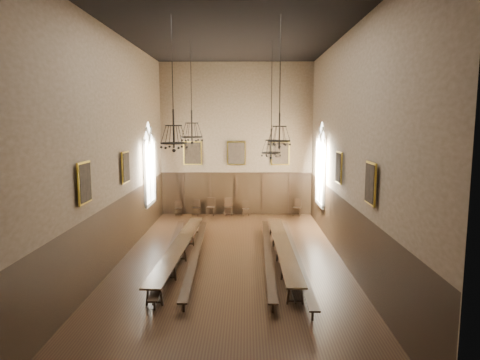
{
  "coord_description": "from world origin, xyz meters",
  "views": [
    {
      "loc": [
        0.6,
        -16.41,
        5.57
      ],
      "look_at": [
        0.33,
        1.5,
        3.11
      ],
      "focal_mm": 32.0,
      "sensor_mm": 36.0,
      "label": 1
    }
  ],
  "objects_px": {
    "chair_3": "(228,210)",
    "chandelier_front_right": "(279,132)",
    "bench_left_outer": "(171,253)",
    "chandelier_back_left": "(192,131)",
    "table_left": "(180,252)",
    "chair_4": "(246,211)",
    "chair_0": "(179,211)",
    "chair_7": "(297,210)",
    "chair_2": "(211,210)",
    "bench_right_inner": "(268,254)",
    "bench_right_outer": "(294,257)",
    "table_right": "(283,253)",
    "bench_left_inner": "(196,255)",
    "chair_1": "(196,211)",
    "chandelier_back_right": "(271,145)",
    "chandelier_front_left": "(174,135)"
  },
  "relations": [
    {
      "from": "bench_right_outer",
      "to": "chandelier_back_right",
      "type": "height_order",
      "value": "chandelier_back_right"
    },
    {
      "from": "chair_2",
      "to": "chair_7",
      "type": "distance_m",
      "value": 5.14
    },
    {
      "from": "table_left",
      "to": "bench_left_outer",
      "type": "height_order",
      "value": "table_left"
    },
    {
      "from": "bench_left_inner",
      "to": "chandelier_front_left",
      "type": "bearing_deg",
      "value": -101.22
    },
    {
      "from": "bench_left_inner",
      "to": "chair_0",
      "type": "bearing_deg",
      "value": 103.54
    },
    {
      "from": "bench_right_inner",
      "to": "chandelier_front_left",
      "type": "relative_size",
      "value": 2.35
    },
    {
      "from": "chair_2",
      "to": "chandelier_back_left",
      "type": "distance_m",
      "value": 7.86
    },
    {
      "from": "bench_left_outer",
      "to": "chandelier_back_left",
      "type": "xyz_separation_m",
      "value": [
        0.64,
        2.18,
        4.87
      ]
    },
    {
      "from": "table_left",
      "to": "chair_4",
      "type": "xyz_separation_m",
      "value": [
        2.63,
        8.38,
        -0.1
      ]
    },
    {
      "from": "bench_left_inner",
      "to": "chair_1",
      "type": "xyz_separation_m",
      "value": [
        -1.0,
        8.53,
        -0.0
      ]
    },
    {
      "from": "table_left",
      "to": "chandelier_front_right",
      "type": "bearing_deg",
      "value": -29.8
    },
    {
      "from": "chandelier_back_left",
      "to": "chair_4",
      "type": "bearing_deg",
      "value": 68.73
    },
    {
      "from": "chair_3",
      "to": "chair_2",
      "type": "bearing_deg",
      "value": 174.17
    },
    {
      "from": "table_left",
      "to": "bench_right_inner",
      "type": "bearing_deg",
      "value": 0.9
    },
    {
      "from": "bench_right_inner",
      "to": "chandelier_front_left",
      "type": "bearing_deg",
      "value": -145.66
    },
    {
      "from": "bench_right_inner",
      "to": "chandelier_front_right",
      "type": "distance_m",
      "value": 5.42
    },
    {
      "from": "chair_0",
      "to": "chair_1",
      "type": "distance_m",
      "value": 1.04
    },
    {
      "from": "chair_3",
      "to": "chandelier_front_right",
      "type": "height_order",
      "value": "chandelier_front_right"
    },
    {
      "from": "chair_0",
      "to": "chair_2",
      "type": "bearing_deg",
      "value": -9.07
    },
    {
      "from": "table_right",
      "to": "chandelier_front_right",
      "type": "distance_m",
      "value": 5.37
    },
    {
      "from": "chair_0",
      "to": "chair_7",
      "type": "bearing_deg",
      "value": -10.43
    },
    {
      "from": "chair_0",
      "to": "bench_right_inner",
      "type": "bearing_deg",
      "value": -70.63
    },
    {
      "from": "chair_1",
      "to": "chair_3",
      "type": "bearing_deg",
      "value": 17.3
    },
    {
      "from": "chair_1",
      "to": "chandelier_back_right",
      "type": "distance_m",
      "value": 8.53
    },
    {
      "from": "bench_left_inner",
      "to": "chair_2",
      "type": "xyz_separation_m",
      "value": [
        -0.12,
        8.51,
        0.03
      ]
    },
    {
      "from": "chandelier_back_right",
      "to": "chandelier_front_left",
      "type": "xyz_separation_m",
      "value": [
        -3.52,
        -4.54,
        0.59
      ]
    },
    {
      "from": "bench_right_outer",
      "to": "chair_7",
      "type": "distance_m",
      "value": 8.9
    },
    {
      "from": "chair_4",
      "to": "chandelier_front_right",
      "type": "distance_m",
      "value": 11.7
    },
    {
      "from": "chair_7",
      "to": "chandelier_front_right",
      "type": "distance_m",
      "value": 11.89
    },
    {
      "from": "chandelier_front_right",
      "to": "chandelier_back_left",
      "type": "bearing_deg",
      "value": 128.19
    },
    {
      "from": "chair_1",
      "to": "chair_3",
      "type": "distance_m",
      "value": 1.94
    },
    {
      "from": "table_left",
      "to": "chair_0",
      "type": "distance_m",
      "value": 8.53
    },
    {
      "from": "chair_7",
      "to": "bench_left_outer",
      "type": "bearing_deg",
      "value": -108.37
    },
    {
      "from": "table_right",
      "to": "chandelier_front_right",
      "type": "height_order",
      "value": "chandelier_front_right"
    },
    {
      "from": "bench_right_outer",
      "to": "chair_2",
      "type": "distance_m",
      "value": 9.68
    },
    {
      "from": "table_left",
      "to": "chair_0",
      "type": "relative_size",
      "value": 10.44
    },
    {
      "from": "chandelier_front_right",
      "to": "chair_0",
      "type": "bearing_deg",
      "value": 115.94
    },
    {
      "from": "chair_4",
      "to": "chandelier_front_right",
      "type": "relative_size",
      "value": 0.21
    },
    {
      "from": "bench_left_outer",
      "to": "chair_1",
      "type": "bearing_deg",
      "value": 89.76
    },
    {
      "from": "bench_right_outer",
      "to": "table_right",
      "type": "bearing_deg",
      "value": 137.43
    },
    {
      "from": "chair_4",
      "to": "bench_right_inner",
      "type": "bearing_deg",
      "value": -87.8
    },
    {
      "from": "bench_right_inner",
      "to": "chair_0",
      "type": "height_order",
      "value": "chair_0"
    },
    {
      "from": "chandelier_front_right",
      "to": "chair_7",
      "type": "bearing_deg",
      "value": 79.81
    },
    {
      "from": "chair_4",
      "to": "chair_1",
      "type": "bearing_deg",
      "value": 173.77
    },
    {
      "from": "chair_0",
      "to": "chandelier_front_right",
      "type": "xyz_separation_m",
      "value": [
        5.14,
        -10.57,
        4.96
      ]
    },
    {
      "from": "bench_right_outer",
      "to": "chair_7",
      "type": "bearing_deg",
      "value": 82.74
    },
    {
      "from": "bench_right_inner",
      "to": "bench_right_outer",
      "type": "xyz_separation_m",
      "value": [
        1.02,
        -0.39,
        0.01
      ]
    },
    {
      "from": "chair_2",
      "to": "chandelier_front_left",
      "type": "height_order",
      "value": "chandelier_front_left"
    },
    {
      "from": "bench_left_outer",
      "to": "chandelier_front_left",
      "type": "bearing_deg",
      "value": -75.41
    },
    {
      "from": "chair_2",
      "to": "chair_3",
      "type": "distance_m",
      "value": 1.06
    }
  ]
}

